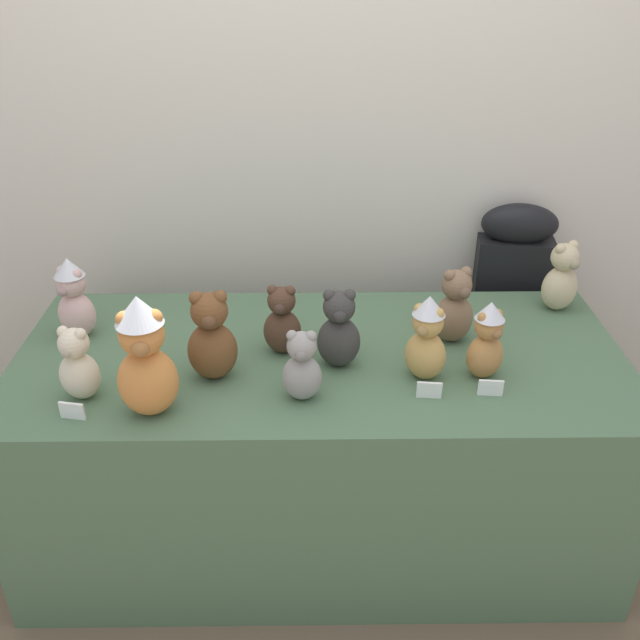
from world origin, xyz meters
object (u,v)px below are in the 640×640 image
(teddy_bear_blush, at_px, (74,299))
(teddy_bear_caramel, at_px, (487,341))
(teddy_bear_mocha, at_px, (454,308))
(teddy_bear_honey, at_px, (426,339))
(teddy_bear_cream, at_px, (78,366))
(teddy_bear_chestnut, at_px, (212,338))
(teddy_bear_ginger, at_px, (145,358))
(teddy_bear_sand, at_px, (561,278))
(display_table, at_px, (320,446))
(teddy_bear_cocoa, at_px, (282,322))
(instrument_case, at_px, (504,325))
(teddy_bear_ash, at_px, (302,368))
(teddy_bear_charcoal, at_px, (339,331))

(teddy_bear_blush, distance_m, teddy_bear_caramel, 1.28)
(teddy_bear_mocha, relative_size, teddy_bear_honey, 0.94)
(teddy_bear_cream, bearing_deg, teddy_bear_chestnut, 30.18)
(teddy_bear_ginger, relative_size, teddy_bear_chestnut, 1.26)
(teddy_bear_sand, xyz_separation_m, teddy_bear_chestnut, (-1.14, -0.41, 0.02))
(display_table, height_order, teddy_bear_cocoa, teddy_bear_cocoa)
(teddy_bear_honey, height_order, teddy_bear_caramel, teddy_bear_honey)
(teddy_bear_cream, height_order, teddy_bear_caramel, teddy_bear_caramel)
(teddy_bear_mocha, bearing_deg, teddy_bear_honey, -142.34)
(teddy_bear_sand, relative_size, teddy_bear_cocoa, 1.09)
(instrument_case, relative_size, teddy_bear_honey, 3.82)
(teddy_bear_ash, bearing_deg, teddy_bear_chestnut, 160.16)
(teddy_bear_cream, relative_size, teddy_bear_ash, 1.04)
(instrument_case, height_order, teddy_bear_charcoal, instrument_case)
(instrument_case, distance_m, teddy_bear_cream, 1.64)
(teddy_bear_charcoal, height_order, teddy_bear_cream, teddy_bear_charcoal)
(teddy_bear_cocoa, bearing_deg, teddy_bear_chestnut, -138.89)
(teddy_bear_blush, bearing_deg, teddy_bear_ginger, -28.55)
(teddy_bear_mocha, height_order, teddy_bear_honey, teddy_bear_honey)
(display_table, relative_size, teddy_bear_honey, 7.08)
(display_table, bearing_deg, teddy_bear_ash, -102.78)
(teddy_bear_charcoal, distance_m, teddy_bear_blush, 0.85)
(teddy_bear_honey, relative_size, teddy_bear_caramel, 1.09)
(teddy_bear_charcoal, distance_m, teddy_bear_chestnut, 0.37)
(teddy_bear_mocha, bearing_deg, teddy_bear_ash, -169.53)
(teddy_bear_cream, bearing_deg, teddy_bear_ash, 13.81)
(display_table, xyz_separation_m, teddy_bear_chestnut, (-0.31, -0.12, 0.50))
(teddy_bear_caramel, distance_m, teddy_bear_chestnut, 0.79)
(teddy_bear_charcoal, relative_size, teddy_bear_honey, 0.94)
(display_table, distance_m, instrument_case, 0.93)
(instrument_case, xyz_separation_m, teddy_bear_honey, (-0.44, -0.68, 0.35))
(display_table, height_order, teddy_bear_ginger, teddy_bear_ginger)
(teddy_bear_cream, distance_m, teddy_bear_ash, 0.62)
(teddy_bear_ginger, height_order, teddy_bear_mocha, teddy_bear_ginger)
(teddy_bear_sand, distance_m, teddy_bear_honey, 0.67)
(teddy_bear_honey, bearing_deg, teddy_bear_ginger, -138.03)
(display_table, xyz_separation_m, teddy_bear_honey, (0.30, -0.13, 0.50))
(teddy_bear_blush, relative_size, teddy_bear_honey, 1.02)
(teddy_bear_blush, bearing_deg, display_table, 15.35)
(teddy_bear_blush, relative_size, teddy_bear_caramel, 1.11)
(teddy_bear_blush, relative_size, teddy_bear_ash, 1.26)
(teddy_bear_cream, height_order, teddy_bear_mocha, teddy_bear_mocha)
(teddy_bear_chestnut, bearing_deg, display_table, 16.47)
(teddy_bear_blush, relative_size, teddy_bear_mocha, 1.08)
(teddy_bear_charcoal, height_order, teddy_bear_blush, teddy_bear_blush)
(display_table, height_order, instrument_case, instrument_case)
(teddy_bear_cocoa, bearing_deg, display_table, -1.79)
(teddy_bear_blush, relative_size, teddy_bear_chestnut, 0.97)
(teddy_bear_blush, height_order, teddy_bear_chestnut, teddy_bear_chestnut)
(teddy_bear_mocha, bearing_deg, teddy_bear_caramel, -97.84)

